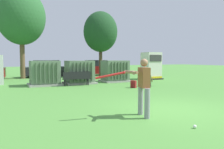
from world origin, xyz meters
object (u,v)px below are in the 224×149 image
transformer_mid_west (80,72)px  batter (142,84)px  backpack (133,84)px  transformer_mid_east (115,71)px  generator_enclosure (151,66)px  parked_car_right_of_center (95,68)px  park_bench (77,77)px  parked_car_left_of_center (45,69)px  seated_spectator (148,80)px  sports_ball (195,127)px  transformer_west (45,73)px

transformer_mid_west → batter: 9.35m
batter → backpack: (3.28, 5.70, -0.76)m
transformer_mid_west → transformer_mid_east: size_ratio=1.00×
generator_enclosure → parked_car_right_of_center: size_ratio=0.52×
parked_car_right_of_center → park_bench: bearing=-119.3°
batter → parked_car_left_of_center: 16.54m
park_bench → backpack: size_ratio=4.14×
seated_spectator → transformer_mid_east: bearing=99.7°
park_bench → batter: size_ratio=1.05×
park_bench → parked_car_right_of_center: bearing=60.7°
parked_car_right_of_center → backpack: bearing=-99.7°
sports_ball → backpack: backpack is taller
backpack → transformer_west: bearing=141.5°
park_bench → parked_car_left_of_center: (-0.59, 8.30, 0.22)m
transformer_west → parked_car_right_of_center: size_ratio=0.48×
transformer_mid_west → parked_car_left_of_center: same height
backpack → generator_enclosure: bearing=43.2°
transformer_mid_east → parked_car_left_of_center: same height
parked_car_left_of_center → transformer_west: bearing=-99.7°
transformer_mid_west → generator_enclosure: 6.61m
parked_car_right_of_center → transformer_mid_east: bearing=-99.5°
transformer_west → transformer_mid_east: same height
park_bench → parked_car_right_of_center: (4.55, 8.10, 0.22)m
batter → backpack: bearing=60.1°
parked_car_left_of_center → transformer_mid_east: bearing=-61.1°
transformer_west → sports_ball: transformer_west is taller
park_bench → seated_spectator: 4.62m
batter → sports_ball: size_ratio=19.33×
generator_enclosure → seated_spectator: bearing=-128.7°
batter → parked_car_right_of_center: bearing=72.7°
transformer_mid_east → parked_car_left_of_center: bearing=118.9°
transformer_mid_east → park_bench: bearing=-161.8°
park_bench → batter: batter is taller
transformer_west → transformer_mid_west: same height
sports_ball → parked_car_right_of_center: size_ratio=0.02×
transformer_mid_west → generator_enclosure: generator_enclosure is taller
seated_spectator → transformer_west: bearing=149.3°
sports_ball → seated_spectator: seated_spectator is taller
transformer_west → parked_car_right_of_center: 9.47m
transformer_west → generator_enclosure: size_ratio=0.91×
transformer_mid_west → seated_spectator: 4.85m
transformer_west → sports_ball: 11.03m
generator_enclosure → park_bench: bearing=-167.5°
generator_enclosure → seated_spectator: generator_enclosure is taller
transformer_mid_east → park_bench: size_ratio=1.15×
parked_car_left_of_center → parked_car_right_of_center: 5.14m
transformer_mid_west → transformer_mid_east: 2.85m
backpack → parked_car_right_of_center: bearing=80.3°
transformer_mid_east → sports_ball: bearing=-107.3°
transformer_mid_west → backpack: transformer_mid_west is taller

